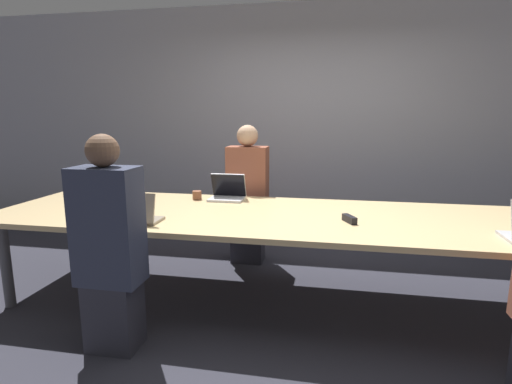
% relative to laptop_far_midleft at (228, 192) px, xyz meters
% --- Properties ---
extents(ground_plane, '(24.00, 24.00, 0.00)m').
position_rel_laptop_far_midleft_xyz_m(ground_plane, '(0.67, -0.47, -0.81)').
color(ground_plane, '#2D2D38').
extents(curtain_wall, '(12.00, 0.06, 2.80)m').
position_rel_laptop_far_midleft_xyz_m(curtain_wall, '(0.67, 1.56, 0.59)').
color(curtain_wall, '#9999A3').
rests_on(curtain_wall, ground_plane).
extents(conference_table, '(4.79, 1.28, 0.74)m').
position_rel_laptop_far_midleft_xyz_m(conference_table, '(0.67, -0.47, -0.11)').
color(conference_table, '#D6B77F').
rests_on(conference_table, ground_plane).
extents(laptop_far_midleft, '(0.31, 0.24, 0.24)m').
position_rel_laptop_far_midleft_xyz_m(laptop_far_midleft, '(0.00, 0.00, 0.00)').
color(laptop_far_midleft, silver).
rests_on(laptop_far_midleft, conference_table).
extents(person_far_midleft, '(0.40, 0.24, 1.40)m').
position_rel_laptop_far_midleft_xyz_m(person_far_midleft, '(0.10, 0.42, -0.13)').
color(person_far_midleft, '#2D2D38').
rests_on(person_far_midleft, ground_plane).
extents(cup_far_midleft, '(0.08, 0.08, 0.08)m').
position_rel_laptop_far_midleft_xyz_m(cup_far_midleft, '(-0.27, -0.06, -0.03)').
color(cup_far_midleft, brown).
rests_on(cup_far_midleft, conference_table).
extents(laptop_near_left, '(0.31, 0.22, 0.22)m').
position_rel_laptop_far_midleft_xyz_m(laptop_near_left, '(-0.43, -0.90, -0.00)').
color(laptop_near_left, gray).
rests_on(laptop_near_left, conference_table).
extents(person_near_left, '(0.40, 0.24, 1.39)m').
position_rel_laptop_far_midleft_xyz_m(person_near_left, '(-0.43, -1.28, -0.13)').
color(person_near_left, '#2D2D38').
rests_on(person_near_left, ground_plane).
extents(cup_near_left, '(0.09, 0.09, 0.08)m').
position_rel_laptop_far_midleft_xyz_m(cup_near_left, '(-0.66, -0.90, -0.03)').
color(cup_near_left, '#232328').
rests_on(cup_near_left, conference_table).
extents(stapler, '(0.11, 0.15, 0.05)m').
position_rel_laptop_far_midleft_xyz_m(stapler, '(1.06, -0.61, -0.04)').
color(stapler, black).
rests_on(stapler, conference_table).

